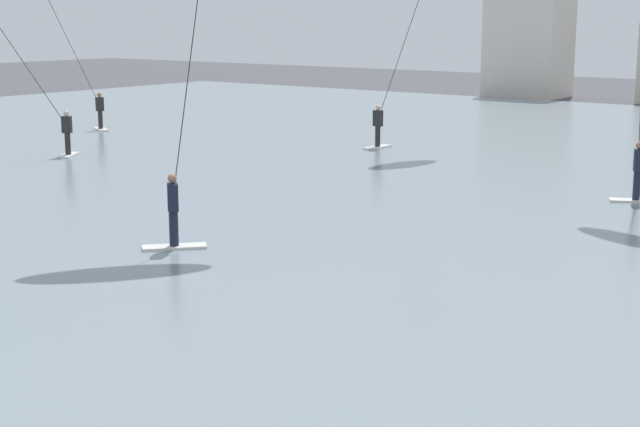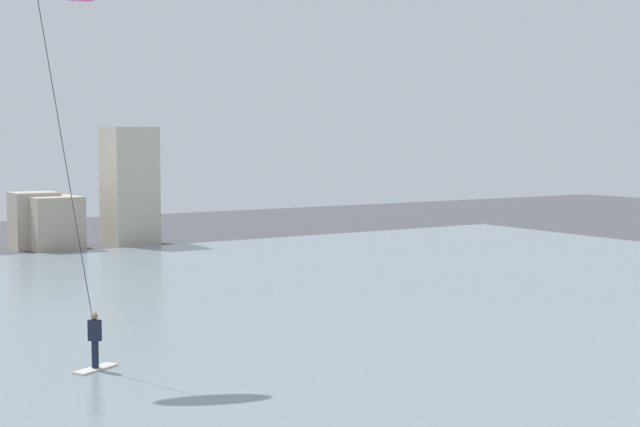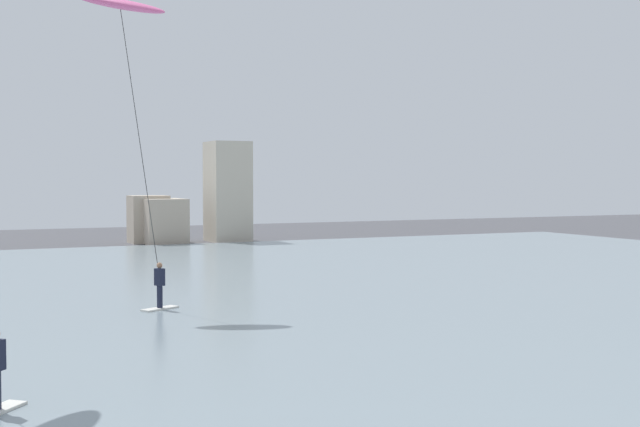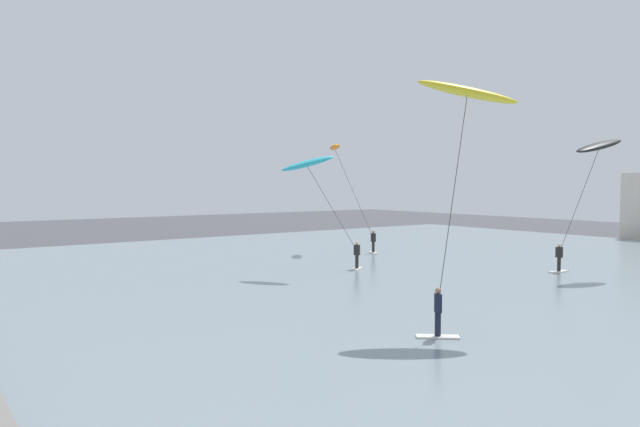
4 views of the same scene
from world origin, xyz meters
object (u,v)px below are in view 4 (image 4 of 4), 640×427
kitesurfer_cyan (313,174)px  kitesurfer_yellow (465,107)px  kitesurfer_orange (341,162)px  kitesurfer_black (596,155)px

kitesurfer_cyan → kitesurfer_yellow: kitesurfer_yellow is taller
kitesurfer_orange → kitesurfer_yellow: kitesurfer_yellow is taller
kitesurfer_black → kitesurfer_orange: bearing=-165.4°
kitesurfer_cyan → kitesurfer_black: (9.50, 12.58, 1.05)m
kitesurfer_black → kitesurfer_yellow: size_ratio=0.86×
kitesurfer_cyan → kitesurfer_yellow: 12.88m
kitesurfer_orange → kitesurfer_cyan: bearing=-46.5°
kitesurfer_black → kitesurfer_yellow: kitesurfer_yellow is taller
kitesurfer_cyan → kitesurfer_yellow: size_ratio=0.75×
kitesurfer_orange → kitesurfer_black: (17.20, 4.47, -0.05)m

